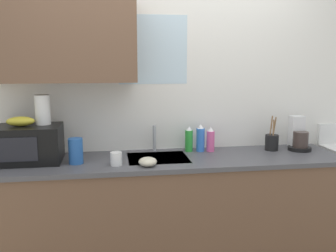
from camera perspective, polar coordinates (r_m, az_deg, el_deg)
The scene contains 14 objects.
kitchen_wall_assembly at distance 3.09m, azimuth -3.61°, elevation 4.72°, with size 3.49×0.42×2.50m.
counter_unit at distance 3.03m, azimuth -0.03°, elevation -13.03°, with size 2.72×0.63×0.90m.
sink_faucet at distance 3.08m, azimuth -2.10°, elevation -1.88°, with size 0.03×0.03×0.22m, color #B2B5BA.
microwave at distance 2.93m, azimuth -20.43°, elevation -2.59°, with size 0.46×0.35×0.27m.
banana_bunch at distance 2.91m, azimuth -21.58°, elevation 0.67°, with size 0.20×0.11×0.07m, color gold.
paper_towel_roll at distance 2.92m, azimuth -18.59°, elevation 2.37°, with size 0.11×0.11×0.22m, color white.
coffee_maker at distance 3.31m, azimuth 19.29°, elevation -1.64°, with size 0.19×0.21×0.28m.
dish_soap_bottle_green at distance 3.07m, azimuth 3.21°, elevation -2.08°, with size 0.06×0.06×0.21m.
dish_soap_bottle_blue at distance 3.08m, azimuth 4.97°, elevation -1.93°, with size 0.07×0.07×0.23m.
dish_soap_bottle_pink at distance 3.09m, azimuth 6.51°, elevation -2.13°, with size 0.07×0.07×0.20m.
cereal_canister at distance 2.79m, azimuth -13.90°, elevation -3.72°, with size 0.10×0.10×0.19m, color #2659A5.
mug_white at distance 2.70m, azimuth -7.91°, elevation -4.97°, with size 0.08×0.08×0.10m, color white.
utensil_crock at distance 3.23m, azimuth 15.56°, elevation -2.35°, with size 0.11×0.11×0.29m.
small_bowl at distance 2.66m, azimuth -3.11°, elevation -5.46°, with size 0.13×0.13×0.07m, color beige.
Camera 1 is at (-0.43, -2.75, 1.64)m, focal length 39.93 mm.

